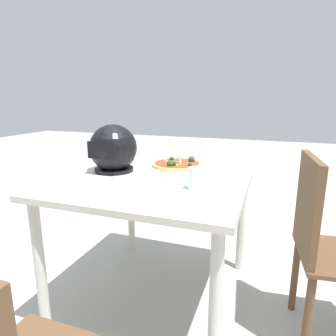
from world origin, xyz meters
The scene contains 7 objects.
ground_plane centered at (0.00, 0.00, 0.00)m, with size 14.00×14.00×0.00m, color #9E9E99.
dining_table centered at (0.00, 0.00, 0.66)m, with size 0.94×1.05×0.75m.
pizza_plate centered at (-0.04, -0.19, 0.75)m, with size 0.34×0.34×0.01m, color white.
pizza centered at (-0.05, -0.19, 0.77)m, with size 0.30×0.30×0.05m.
motorcycle_helmet centered at (0.27, 0.00, 0.87)m, with size 0.26×0.26×0.26m.
drinking_glass centered at (-0.25, 0.18, 0.80)m, with size 0.07×0.07×0.10m, color silver.
chair_side centered at (-0.83, 0.01, 0.51)m, with size 0.44×0.44×0.90m.
Camera 1 is at (-0.56, 1.42, 1.15)m, focal length 31.50 mm.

